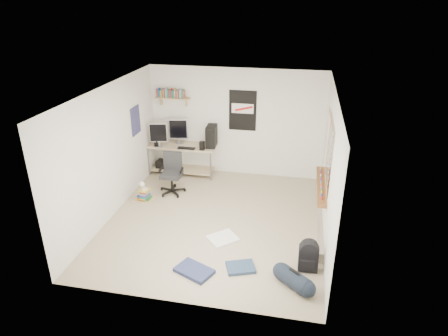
% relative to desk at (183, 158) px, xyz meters
% --- Properties ---
extents(floor, '(4.00, 4.50, 0.01)m').
position_rel_desk_xyz_m(floor, '(1.23, -2.00, -0.37)').
color(floor, gray).
rests_on(floor, ground).
extents(ceiling, '(4.00, 4.50, 0.01)m').
position_rel_desk_xyz_m(ceiling, '(1.23, -2.00, 2.14)').
color(ceiling, white).
rests_on(ceiling, ground).
extents(back_wall, '(4.00, 0.01, 2.50)m').
position_rel_desk_xyz_m(back_wall, '(1.23, 0.25, 0.89)').
color(back_wall, silver).
rests_on(back_wall, ground).
extents(left_wall, '(0.01, 4.50, 2.50)m').
position_rel_desk_xyz_m(left_wall, '(-0.77, -2.00, 0.89)').
color(left_wall, silver).
rests_on(left_wall, ground).
extents(right_wall, '(0.01, 4.50, 2.50)m').
position_rel_desk_xyz_m(right_wall, '(3.24, -2.00, 0.89)').
color(right_wall, silver).
rests_on(right_wall, ground).
extents(desk, '(1.77, 1.23, 0.74)m').
position_rel_desk_xyz_m(desk, '(0.00, 0.00, 0.00)').
color(desk, tan).
rests_on(desk, floor).
extents(monitor_left, '(0.43, 0.19, 0.45)m').
position_rel_desk_xyz_m(monitor_left, '(-0.44, -0.30, 0.60)').
color(monitor_left, '#9C9CA1').
rests_on(monitor_left, desk).
extents(monitor_right, '(0.45, 0.20, 0.48)m').
position_rel_desk_xyz_m(monitor_right, '(-0.06, 0.00, 0.62)').
color(monitor_right, '#A4A3A8').
rests_on(monitor_right, desk).
extents(pc_tower, '(0.25, 0.47, 0.48)m').
position_rel_desk_xyz_m(pc_tower, '(0.71, 0.00, 0.61)').
color(pc_tower, black).
rests_on(pc_tower, desk).
extents(keyboard, '(0.40, 0.14, 0.02)m').
position_rel_desk_xyz_m(keyboard, '(0.19, -0.30, 0.39)').
color(keyboard, black).
rests_on(keyboard, desk).
extents(speaker_left, '(0.10, 0.10, 0.16)m').
position_rel_desk_xyz_m(speaker_left, '(-0.52, -0.30, 0.46)').
color(speaker_left, black).
rests_on(speaker_left, desk).
extents(speaker_right, '(0.11, 0.11, 0.20)m').
position_rel_desk_xyz_m(speaker_right, '(0.56, -0.30, 0.48)').
color(speaker_right, black).
rests_on(speaker_right, desk).
extents(office_chair, '(0.64, 0.64, 0.89)m').
position_rel_desk_xyz_m(office_chair, '(0.07, -1.06, 0.12)').
color(office_chair, '#252527').
rests_on(office_chair, floor).
extents(wall_shelf, '(0.80, 0.22, 0.24)m').
position_rel_desk_xyz_m(wall_shelf, '(-0.22, 0.14, 1.42)').
color(wall_shelf, tan).
rests_on(wall_shelf, back_wall).
extents(poster_back_wall, '(0.62, 0.03, 0.92)m').
position_rel_desk_xyz_m(poster_back_wall, '(1.38, 0.23, 1.19)').
color(poster_back_wall, black).
rests_on(poster_back_wall, back_wall).
extents(poster_left_wall, '(0.02, 0.42, 0.60)m').
position_rel_desk_xyz_m(poster_left_wall, '(-0.75, -0.80, 1.14)').
color(poster_left_wall, navy).
rests_on(poster_left_wall, left_wall).
extents(window, '(0.10, 1.50, 1.26)m').
position_rel_desk_xyz_m(window, '(3.18, -1.70, 1.08)').
color(window, brown).
rests_on(window, right_wall).
extents(baseboard_heater, '(0.08, 2.50, 0.18)m').
position_rel_desk_xyz_m(baseboard_heater, '(3.19, -1.70, -0.28)').
color(baseboard_heater, '#B7B2A8').
rests_on(baseboard_heater, floor).
extents(backpack, '(0.31, 0.25, 0.40)m').
position_rel_desk_xyz_m(backpack, '(2.98, -3.13, -0.16)').
color(backpack, black).
rests_on(backpack, floor).
extents(duffel_bag, '(0.37, 0.37, 0.52)m').
position_rel_desk_xyz_m(duffel_bag, '(2.78, -3.60, -0.22)').
color(duffel_bag, black).
rests_on(duffel_bag, floor).
extents(tshirt, '(0.63, 0.63, 0.04)m').
position_rel_desk_xyz_m(tshirt, '(1.51, -2.60, -0.34)').
color(tshirt, silver).
rests_on(tshirt, floor).
extents(jeans_a, '(0.67, 0.57, 0.06)m').
position_rel_desk_xyz_m(jeans_a, '(1.25, -3.57, -0.33)').
color(jeans_a, '#232B4F').
rests_on(jeans_a, floor).
extents(jeans_b, '(0.53, 0.46, 0.05)m').
position_rel_desk_xyz_m(jeans_b, '(1.95, -3.34, -0.34)').
color(jeans_b, navy).
rests_on(jeans_b, floor).
extents(book_stack, '(0.57, 0.52, 0.32)m').
position_rel_desk_xyz_m(book_stack, '(-0.40, -1.47, -0.22)').
color(book_stack, olive).
rests_on(book_stack, floor).
extents(desk_lamp, '(0.17, 0.23, 0.20)m').
position_rel_desk_xyz_m(desk_lamp, '(-0.38, -1.49, 0.02)').
color(desk_lamp, white).
rests_on(desk_lamp, book_stack).
extents(subwoofer, '(0.27, 0.27, 0.28)m').
position_rel_desk_xyz_m(subwoofer, '(-0.52, -0.03, -0.22)').
color(subwoofer, black).
rests_on(subwoofer, floor).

